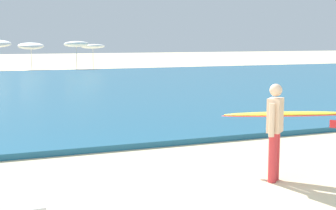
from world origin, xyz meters
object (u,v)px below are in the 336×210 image
(surfer_with_board, at_px, (278,122))
(beach_umbrella_6, at_px, (31,46))
(beach_umbrella_8, at_px, (93,46))
(beach_umbrella_7, at_px, (76,44))

(surfer_with_board, distance_m, beach_umbrella_6, 35.13)
(surfer_with_board, height_order, beach_umbrella_8, beach_umbrella_8)
(surfer_with_board, height_order, beach_umbrella_6, beach_umbrella_6)
(beach_umbrella_6, bearing_deg, beach_umbrella_8, -10.91)
(beach_umbrella_7, bearing_deg, surfer_with_board, -95.60)
(surfer_with_board, bearing_deg, beach_umbrella_6, 90.19)
(surfer_with_board, distance_m, beach_umbrella_7, 33.23)
(beach_umbrella_7, height_order, beach_umbrella_8, beach_umbrella_7)
(beach_umbrella_6, xyz_separation_m, beach_umbrella_8, (5.00, -0.96, -0.05))
(surfer_with_board, distance_m, beach_umbrella_8, 34.51)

